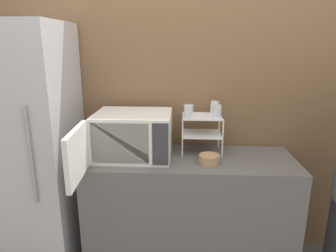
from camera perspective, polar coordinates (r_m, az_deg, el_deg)
The scene contains 9 objects.
wall_back at distance 2.43m, azimuth 4.36°, elevation 5.58°, with size 8.00×0.06×2.60m.
counter at distance 2.42m, azimuth 4.08°, elevation -16.06°, with size 1.52×0.58×0.90m.
microwave at distance 2.19m, azimuth -6.99°, elevation -1.80°, with size 0.58×0.85×0.33m.
dish_rack at distance 2.27m, azimuth 6.47°, elevation 0.05°, with size 0.30×0.24×0.29m.
glass_front_left at distance 2.16m, azimuth 3.94°, elevation 2.78°, with size 0.07×0.07×0.10m.
glass_back_right at distance 2.33m, azimuth 8.90°, elevation 3.54°, with size 0.07×0.07×0.10m.
glass_front_right at distance 2.18m, azimuth 9.28°, elevation 2.73°, with size 0.07×0.07×0.10m.
bowl at distance 2.11m, azimuth 7.85°, elevation -6.33°, with size 0.14×0.14×0.06m.
refrigerator at distance 2.49m, azimuth -25.63°, elevation -4.46°, with size 0.74×0.64×1.86m.
Camera 1 is at (-0.05, -1.77, 1.71)m, focal length 32.00 mm.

